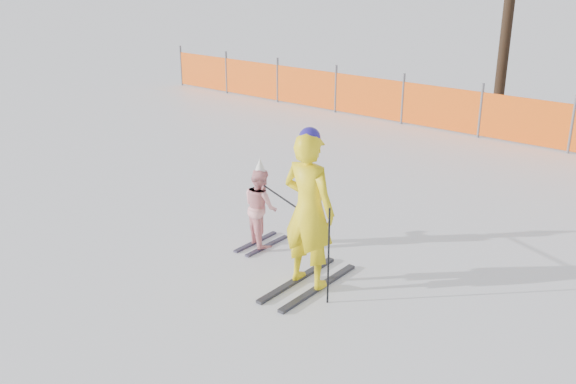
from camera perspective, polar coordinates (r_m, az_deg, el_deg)
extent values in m
plane|color=white|center=(8.53, -2.13, -7.22)|extent=(120.00, 120.00, 0.00)
cube|color=black|center=(8.33, 0.83, -7.78)|extent=(0.09, 1.51, 0.04)
cube|color=black|center=(8.15, 2.73, -8.48)|extent=(0.09, 1.51, 0.04)
imported|color=yellow|center=(7.81, 1.85, -1.61)|extent=(0.72, 0.48, 1.98)
sphere|color=navy|center=(7.52, 1.93, 4.82)|extent=(0.26, 0.26, 0.26)
cube|color=black|center=(9.39, -2.90, -4.44)|extent=(0.09, 0.87, 0.03)
cube|color=black|center=(9.26, -1.88, -4.81)|extent=(0.09, 0.87, 0.03)
imported|color=#FFA6AD|center=(9.09, -2.45, -1.31)|extent=(0.68, 0.62, 1.13)
cone|color=white|center=(8.89, -2.50, 2.29)|extent=(0.19, 0.19, 0.24)
cylinder|color=black|center=(7.59, 3.62, -5.75)|extent=(0.02, 0.02, 1.23)
cylinder|color=black|center=(8.39, -0.46, -0.57)|extent=(1.03, 0.46, 0.02)
cylinder|color=#595960|center=(21.09, -9.47, 11.02)|extent=(0.06, 0.06, 1.25)
cylinder|color=#595960|center=(19.66, -5.49, 10.53)|extent=(0.06, 0.06, 1.25)
cylinder|color=#595960|center=(18.34, -0.93, 9.91)|extent=(0.06, 0.06, 1.25)
cylinder|color=#595960|center=(17.15, 4.27, 9.13)|extent=(0.06, 0.06, 1.25)
cylinder|color=#595960|center=(16.12, 10.17, 8.14)|extent=(0.06, 0.06, 1.25)
cylinder|color=#595960|center=(15.29, 16.75, 6.94)|extent=(0.06, 0.06, 1.25)
cylinder|color=#595960|center=(14.68, 23.94, 5.51)|extent=(0.06, 0.06, 1.25)
cube|color=#FF5B0D|center=(15.71, 13.22, 7.33)|extent=(17.92, 0.02, 1.00)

